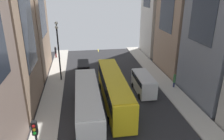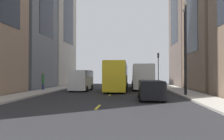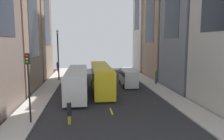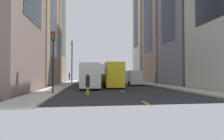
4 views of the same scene
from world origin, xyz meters
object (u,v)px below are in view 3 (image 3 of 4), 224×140
(car_black_0, at_px, (80,73))
(pedestrian_crossing_mid, at_px, (156,77))
(pedestrian_crossing_near, at_px, (57,66))
(traffic_light_near_corner, at_px, (28,75))
(streetcar_yellow, at_px, (101,76))
(delivery_van_white, at_px, (128,77))
(city_bus_white, at_px, (77,80))
(pedestrian_walking_far, at_px, (69,112))

(car_black_0, height_order, pedestrian_crossing_mid, pedestrian_crossing_mid)
(pedestrian_crossing_near, height_order, traffic_light_near_corner, traffic_light_near_corner)
(pedestrian_crossing_near, bearing_deg, pedestrian_crossing_mid, -81.56)
(streetcar_yellow, height_order, delivery_van_white, streetcar_yellow)
(pedestrian_crossing_near, bearing_deg, streetcar_yellow, -104.32)
(pedestrian_crossing_mid, bearing_deg, car_black_0, 15.46)
(delivery_van_white, height_order, pedestrian_crossing_near, delivery_van_white)
(delivery_van_white, relative_size, pedestrian_crossing_mid, 2.55)
(streetcar_yellow, xyz_separation_m, traffic_light_near_corner, (-6.87, -11.88, 2.10))
(delivery_van_white, xyz_separation_m, pedestrian_crossing_near, (-13.18, 17.65, -0.18))
(car_black_0, bearing_deg, city_bus_white, -89.64)
(pedestrian_walking_far, relative_size, traffic_light_near_corner, 0.35)
(delivery_van_white, height_order, pedestrian_crossing_mid, delivery_van_white)
(streetcar_yellow, relative_size, traffic_light_near_corner, 2.36)
(city_bus_white, relative_size, pedestrian_crossing_near, 5.52)
(city_bus_white, relative_size, pedestrian_crossing_mid, 5.68)
(pedestrian_crossing_near, distance_m, traffic_light_near_corner, 31.90)
(streetcar_yellow, distance_m, delivery_van_white, 4.99)
(pedestrian_walking_far, bearing_deg, streetcar_yellow, -147.93)
(car_black_0, relative_size, pedestrian_walking_far, 2.14)
(delivery_van_white, height_order, traffic_light_near_corner, traffic_light_near_corner)
(city_bus_white, relative_size, car_black_0, 2.80)
(car_black_0, bearing_deg, pedestrian_walking_far, -90.42)
(delivery_van_white, bearing_deg, car_black_0, 130.68)
(car_black_0, xyz_separation_m, pedestrian_walking_far, (-0.17, -23.68, 0.15))
(city_bus_white, xyz_separation_m, car_black_0, (-0.09, 13.77, -1.08))
(car_black_0, xyz_separation_m, pedestrian_crossing_near, (-5.32, 8.51, 0.40))
(pedestrian_walking_far, bearing_deg, traffic_light_near_corner, -49.88)
(pedestrian_crossing_mid, height_order, traffic_light_near_corner, traffic_light_near_corner)
(delivery_van_white, distance_m, pedestrian_crossing_mid, 4.80)
(delivery_van_white, xyz_separation_m, pedestrian_crossing_mid, (4.75, 0.65, -0.21))
(streetcar_yellow, bearing_deg, pedestrian_walking_far, -106.18)
(car_black_0, bearing_deg, pedestrian_crossing_mid, -33.95)
(pedestrian_walking_far, bearing_deg, city_bus_white, -133.25)
(delivery_van_white, relative_size, pedestrian_crossing_near, 2.47)
(car_black_0, relative_size, traffic_light_near_corner, 0.75)
(streetcar_yellow, height_order, pedestrian_crossing_near, streetcar_yellow)
(car_black_0, distance_m, pedestrian_crossing_near, 10.05)
(car_black_0, bearing_deg, streetcar_yellow, -73.23)
(city_bus_white, distance_m, car_black_0, 13.81)
(pedestrian_crossing_mid, bearing_deg, streetcar_yellow, 66.52)
(pedestrian_walking_far, xyz_separation_m, pedestrian_crossing_mid, (12.79, 15.18, 0.22))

